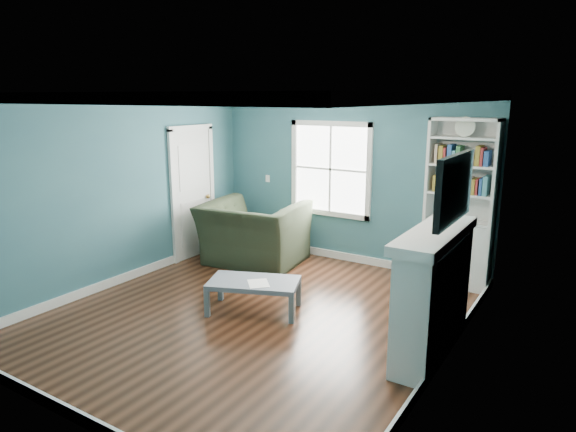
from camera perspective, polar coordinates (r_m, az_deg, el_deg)
The scene contains 13 objects.
floor at distance 6.33m, azimuth -3.66°, elevation -10.85°, with size 5.00×5.00×0.00m, color black.
room_walls at distance 5.86m, azimuth -3.89°, elevation 3.41°, with size 5.00×5.00×5.00m.
trim at distance 5.93m, azimuth -3.84°, elevation 0.12°, with size 4.50×5.00×2.60m.
window at distance 8.14m, azimuth 4.74°, elevation 5.20°, with size 1.40×0.06×1.50m.
bookshelf at distance 7.35m, azimuth 18.44°, elevation -0.48°, with size 0.90×0.35×2.31m.
fireplace at distance 5.41m, azimuth 15.95°, elevation -8.35°, with size 0.44×1.58×1.30m.
tv at distance 5.09m, azimuth 18.02°, elevation 2.93°, with size 0.06×1.10×0.65m, color black.
door at distance 8.41m, azimuth -10.52°, elevation 2.69°, with size 0.12×0.98×2.17m.
ceiling_fixture at distance 5.39m, azimuth 4.57°, elevation 12.87°, with size 0.38×0.38×0.15m.
light_switch at distance 8.78m, azimuth -2.27°, elevation 4.18°, with size 0.08×0.01×0.12m, color white.
recliner at distance 8.00m, azimuth -3.86°, elevation -0.78°, with size 1.48×0.96×1.29m, color black.
coffee_table at distance 6.30m, azimuth -3.82°, elevation -7.60°, with size 1.22×0.95×0.39m.
paper_sheet at distance 6.18m, azimuth -3.31°, elevation -7.48°, with size 0.24×0.30×0.00m, color white.
Camera 1 is at (3.40, -4.67, 2.58)m, focal length 32.00 mm.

